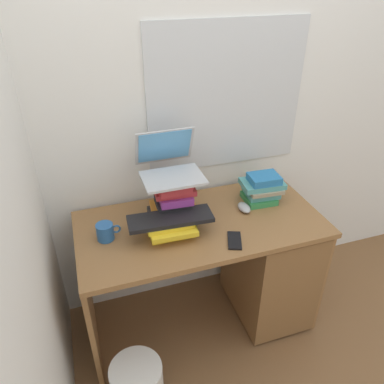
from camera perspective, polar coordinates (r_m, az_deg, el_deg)
name	(u,v)px	position (r m, az deg, el deg)	size (l,w,h in m)	color
ground_plane	(200,319)	(2.51, 1.15, -18.72)	(6.00, 6.00, 0.00)	brown
wall_back	(180,102)	(2.05, -1.82, 13.58)	(6.00, 0.06, 2.60)	white
wall_left	(12,149)	(1.66, -25.76, 5.88)	(0.05, 6.00, 2.60)	silver
desk	(253,261)	(2.30, 9.32, -10.34)	(1.30, 0.64, 0.76)	olive
book_stack_tall	(173,202)	(1.95, -2.86, -1.47)	(0.25, 0.19, 0.25)	#338C4C
book_stack_keyboard_riser	(171,228)	(1.88, -3.24, -5.43)	(0.25, 0.19, 0.09)	yellow
book_stack_side	(262,188)	(2.17, 10.59, 0.60)	(0.25, 0.19, 0.17)	#338C4C
laptop	(169,164)	(1.90, -3.49, 4.24)	(0.31, 0.30, 0.22)	#B7BABF
keyboard	(170,219)	(1.85, -3.32, -4.07)	(0.42, 0.14, 0.02)	black
computer_mouse	(244,208)	(2.09, 7.94, -2.36)	(0.06, 0.10, 0.04)	#A5A8AD
mug	(105,232)	(1.90, -13.05, -5.92)	(0.12, 0.09, 0.09)	#265999
cell_phone	(234,240)	(1.87, 6.49, -7.35)	(0.07, 0.14, 0.01)	black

